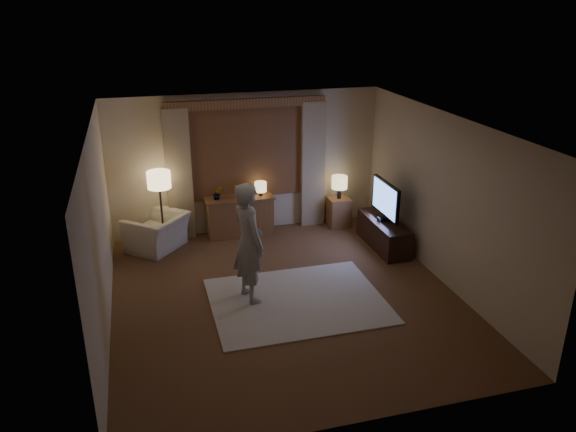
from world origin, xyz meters
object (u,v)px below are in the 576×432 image
object	(u,v)px
armchair	(157,232)
person	(249,242)
sideboard	(240,217)
tv_stand	(383,234)
side_table	(338,212)

from	to	relation	value
armchair	person	bearing A→B (deg)	69.88
sideboard	person	world-z (taller)	person
armchair	tv_stand	bearing A→B (deg)	116.59
side_table	person	size ratio (longest dim) A/B	0.31
armchair	sideboard	bearing A→B (deg)	139.48
armchair	side_table	xyz separation A→B (m)	(3.45, 0.19, -0.03)
side_table	tv_stand	world-z (taller)	side_table
sideboard	side_table	world-z (taller)	sideboard
armchair	person	xyz separation A→B (m)	(1.21, -2.16, 0.60)
side_table	armchair	bearing A→B (deg)	-176.87
armchair	person	distance (m)	2.55
armchair	person	world-z (taller)	person
person	tv_stand	bearing A→B (deg)	-80.29
sideboard	armchair	size ratio (longest dim) A/B	1.24
tv_stand	person	size ratio (longest dim) A/B	0.78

